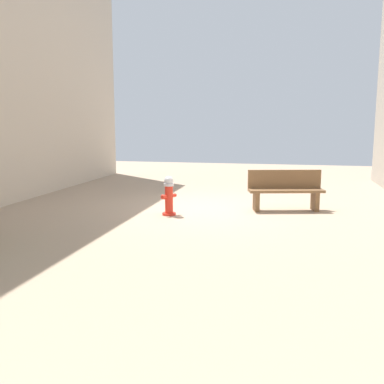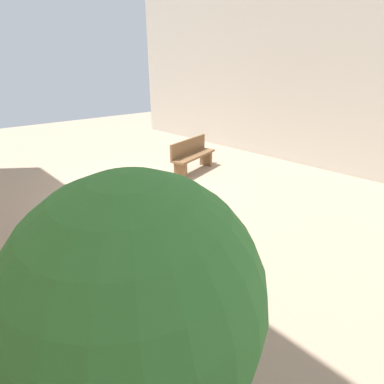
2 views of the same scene
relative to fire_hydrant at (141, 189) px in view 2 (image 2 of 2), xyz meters
name	(u,v)px [view 2 (image 2 of 2)]	position (x,y,z in m)	size (l,w,h in m)	color
ground_plane	(140,188)	(-0.64, -1.05, -0.44)	(23.40, 23.40, 0.00)	tan
building_facade_left	(362,16)	(-5.90, 1.65, 3.63)	(0.70, 18.00, 8.13)	#B2A899
fire_hydrant	(141,189)	(0.00, 0.00, 0.00)	(0.37, 0.39, 0.88)	red
bench_near	(192,155)	(-2.54, -1.12, 0.06)	(1.80, 0.85, 0.95)	brown
planter_tree	(139,319)	(2.54, 3.89, 1.09)	(1.40, 1.40, 2.40)	tan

